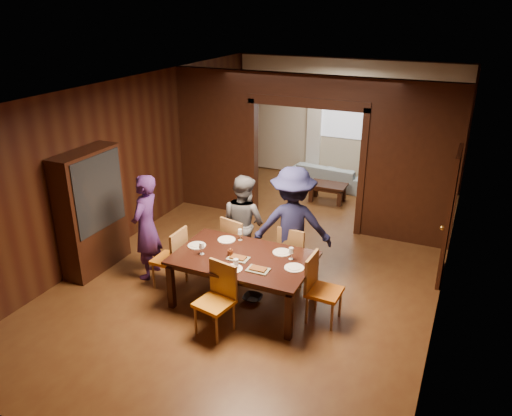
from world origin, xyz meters
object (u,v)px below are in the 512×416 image
at_px(chair_far_r, 295,253).
at_px(hutch, 92,211).
at_px(person_grey, 244,223).
at_px(chair_near, 214,301).
at_px(sofa, 329,175).
at_px(coffee_table, 328,193).
at_px(person_navy, 293,226).
at_px(person_purple, 146,227).
at_px(chair_right, 325,290).
at_px(chair_far_l, 240,244).
at_px(dining_table, 244,280).
at_px(chair_left, 169,258).

distance_m(chair_far_r, hutch, 3.31).
bearing_deg(person_grey, chair_near, 121.87).
distance_m(sofa, coffee_table, 0.99).
relative_size(person_navy, coffee_table, 2.34).
relative_size(person_purple, chair_right, 1.76).
xyz_separation_m(chair_near, hutch, (-2.63, 0.77, 0.52)).
height_order(person_grey, person_navy, person_navy).
height_order(chair_far_l, hutch, hutch).
xyz_separation_m(person_grey, chair_far_l, (-0.00, -0.14, -0.32)).
xyz_separation_m(person_purple, coffee_table, (1.68, 4.26, -0.65)).
distance_m(person_purple, person_navy, 2.28).
relative_size(person_purple, chair_near, 1.76).
bearing_deg(chair_far_r, chair_right, 135.35).
distance_m(person_purple, chair_far_l, 1.50).
distance_m(chair_far_r, chair_near, 1.78).
xyz_separation_m(coffee_table, hutch, (-2.63, -4.39, 0.80)).
bearing_deg(sofa, chair_far_r, 105.37).
relative_size(chair_far_r, chair_near, 1.00).
relative_size(sofa, dining_table, 0.94).
relative_size(chair_right, hutch, 0.48).
bearing_deg(person_purple, chair_far_r, 102.04).
relative_size(person_purple, chair_far_r, 1.76).
distance_m(dining_table, chair_near, 0.80).
bearing_deg(chair_near, chair_left, 158.68).
relative_size(sofa, chair_near, 1.89).
xyz_separation_m(chair_right, chair_far_r, (-0.73, 0.85, 0.00)).
bearing_deg(person_purple, chair_far_l, 111.94).
height_order(sofa, chair_left, chair_left).
xyz_separation_m(sofa, chair_left, (-0.96, -5.35, 0.22)).
bearing_deg(chair_right, chair_near, 126.74).
bearing_deg(person_navy, hutch, -1.38).
bearing_deg(sofa, person_grey, 93.47).
relative_size(chair_far_l, chair_far_r, 1.00).
distance_m(person_purple, sofa, 5.45).
relative_size(dining_table, coffee_table, 2.44).
distance_m(person_purple, coffee_table, 4.63).
distance_m(coffee_table, chair_left, 4.57).
xyz_separation_m(person_purple, chair_near, (1.68, -0.89, -0.37)).
relative_size(coffee_table, chair_far_l, 0.82).
relative_size(coffee_table, chair_far_r, 0.82).
distance_m(person_navy, hutch, 3.21).
height_order(chair_right, chair_far_l, same).
bearing_deg(person_grey, dining_table, 134.08).
bearing_deg(chair_far_r, chair_left, 33.48).
height_order(dining_table, coffee_table, dining_table).
relative_size(person_grey, hutch, 0.80).
bearing_deg(person_purple, chair_right, 80.98).
bearing_deg(chair_left, chair_far_r, 119.20).
bearing_deg(dining_table, chair_right, 2.90).
bearing_deg(chair_far_r, sofa, -75.61).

